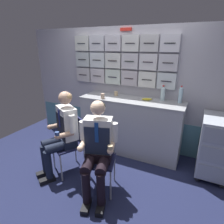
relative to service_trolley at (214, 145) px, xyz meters
The scene contains 13 objects.
ground 1.87m from the service_trolley, 146.54° to the right, with size 4.80×4.80×0.04m, color #1C2142.
galley_bulkhead 1.69m from the service_trolley, 166.12° to the left, with size 4.20×0.14×2.15m.
galley_counter 1.34m from the service_trolley, behind, with size 1.77×0.53×0.98m.
service_trolley is the anchor object (origin of this frame).
folding_chair_left 2.06m from the service_trolley, 157.49° to the right, with size 0.55×0.55×0.85m.
crew_member_left 2.20m from the service_trolley, 154.99° to the right, with size 0.59×0.67×1.25m.
folding_chair_right 1.65m from the service_trolley, 146.04° to the right, with size 0.50×0.50×0.85m.
crew_member_right 1.71m from the service_trolley, 140.75° to the right, with size 0.51×0.65×1.23m.
water_bottle_blue_cap 0.88m from the service_trolley, 157.45° to the left, with size 0.06×0.06×0.27m.
sparkling_bottle_green 1.08m from the service_trolley, 163.20° to the left, with size 0.07×0.07×0.25m.
paper_cup_blue 1.76m from the service_trolley, behind, with size 0.06×0.06×0.07m.
paper_cup_tan 1.87m from the service_trolley, behind, with size 0.07×0.07×0.09m.
snack_banana 1.20m from the service_trolley, behind, with size 0.17×0.10×0.04m.
Camera 1 is at (1.24, -1.83, 1.85)m, focal length 30.47 mm.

